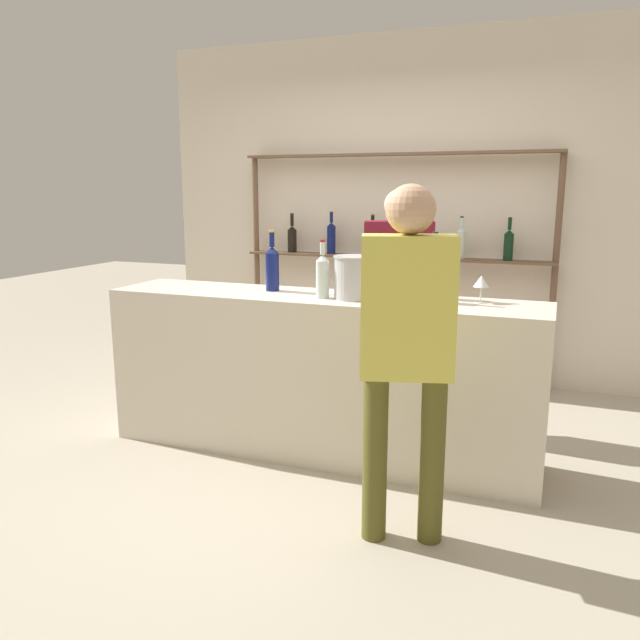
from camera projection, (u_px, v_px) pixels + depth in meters
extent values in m
plane|color=#B2A893|center=(320.00, 451.00, 3.81)|extent=(16.00, 16.00, 0.00)
cube|color=beige|center=(320.00, 375.00, 3.72)|extent=(2.58, 0.53, 0.96)
cube|color=beige|center=(400.00, 210.00, 5.23)|extent=(4.18, 0.12, 2.80)
cylinder|color=brown|center=(257.00, 262.00, 5.61)|extent=(0.05, 0.05, 1.85)
cylinder|color=brown|center=(555.00, 276.00, 4.72)|extent=(0.05, 0.05, 1.85)
cube|color=brown|center=(396.00, 154.00, 4.98)|extent=(2.57, 0.18, 0.02)
cube|color=brown|center=(393.00, 257.00, 5.15)|extent=(2.57, 0.18, 0.02)
cylinder|color=black|center=(292.00, 241.00, 5.44)|extent=(0.08, 0.08, 0.19)
cone|color=black|center=(292.00, 228.00, 5.42)|extent=(0.08, 0.08, 0.04)
cylinder|color=black|center=(292.00, 220.00, 5.41)|extent=(0.03, 0.03, 0.10)
cylinder|color=#232328|center=(292.00, 214.00, 5.40)|extent=(0.03, 0.03, 0.01)
cylinder|color=#0F1956|center=(331.00, 240.00, 5.31)|extent=(0.07, 0.07, 0.23)
cone|color=#0F1956|center=(331.00, 224.00, 5.29)|extent=(0.07, 0.07, 0.03)
cylinder|color=#0F1956|center=(331.00, 218.00, 5.27)|extent=(0.03, 0.03, 0.08)
cylinder|color=black|center=(331.00, 212.00, 5.26)|extent=(0.03, 0.03, 0.01)
cylinder|color=black|center=(372.00, 242.00, 5.19)|extent=(0.08, 0.08, 0.22)
cone|color=black|center=(373.00, 226.00, 5.16)|extent=(0.08, 0.08, 0.04)
cylinder|color=black|center=(373.00, 219.00, 5.15)|extent=(0.03, 0.03, 0.07)
cylinder|color=gold|center=(373.00, 214.00, 5.14)|extent=(0.03, 0.03, 0.01)
cylinder|color=silver|center=(415.00, 244.00, 5.06)|extent=(0.08, 0.08, 0.22)
cone|color=silver|center=(416.00, 228.00, 5.03)|extent=(0.08, 0.08, 0.03)
cylinder|color=silver|center=(416.00, 221.00, 5.02)|extent=(0.03, 0.03, 0.07)
cylinder|color=maroon|center=(416.00, 216.00, 5.01)|extent=(0.03, 0.03, 0.01)
cylinder|color=silver|center=(461.00, 245.00, 4.93)|extent=(0.07, 0.07, 0.21)
cone|color=silver|center=(461.00, 230.00, 4.91)|extent=(0.07, 0.07, 0.03)
cylinder|color=silver|center=(462.00, 223.00, 4.89)|extent=(0.03, 0.03, 0.08)
cylinder|color=#232328|center=(462.00, 217.00, 4.89)|extent=(0.03, 0.03, 0.01)
cylinder|color=black|center=(508.00, 247.00, 4.80)|extent=(0.07, 0.07, 0.20)
cone|color=black|center=(509.00, 232.00, 4.78)|extent=(0.07, 0.07, 0.03)
cylinder|color=black|center=(510.00, 224.00, 4.77)|extent=(0.03, 0.03, 0.08)
cylinder|color=black|center=(510.00, 218.00, 4.76)|extent=(0.03, 0.03, 0.01)
cylinder|color=brown|center=(434.00, 277.00, 3.51)|extent=(0.08, 0.08, 0.24)
cone|color=brown|center=(435.00, 253.00, 3.49)|extent=(0.08, 0.08, 0.04)
cylinder|color=brown|center=(435.00, 242.00, 3.47)|extent=(0.03, 0.03, 0.09)
cylinder|color=#232328|center=(436.00, 233.00, 3.46)|extent=(0.03, 0.03, 0.01)
cylinder|color=#0F1956|center=(272.00, 272.00, 3.78)|extent=(0.08, 0.08, 0.23)
cone|color=#0F1956|center=(272.00, 250.00, 3.75)|extent=(0.08, 0.08, 0.04)
cylinder|color=#0F1956|center=(272.00, 240.00, 3.74)|extent=(0.03, 0.03, 0.09)
cylinder|color=gold|center=(272.00, 231.00, 3.73)|extent=(0.03, 0.03, 0.01)
cylinder|color=silver|center=(422.00, 281.00, 3.41)|extent=(0.08, 0.08, 0.23)
cone|color=silver|center=(423.00, 257.00, 3.39)|extent=(0.08, 0.08, 0.04)
cylinder|color=silver|center=(424.00, 246.00, 3.37)|extent=(0.03, 0.03, 0.08)
cylinder|color=maroon|center=(424.00, 237.00, 3.37)|extent=(0.03, 0.03, 0.01)
cylinder|color=silver|center=(323.00, 279.00, 3.52)|extent=(0.08, 0.08, 0.21)
cone|color=silver|center=(323.00, 258.00, 3.50)|extent=(0.08, 0.08, 0.03)
cylinder|color=silver|center=(323.00, 248.00, 3.49)|extent=(0.03, 0.03, 0.07)
cylinder|color=maroon|center=(323.00, 241.00, 3.48)|extent=(0.03, 0.03, 0.01)
cylinder|color=silver|center=(480.00, 302.00, 3.39)|extent=(0.06, 0.06, 0.00)
cylinder|color=silver|center=(481.00, 294.00, 3.39)|extent=(0.01, 0.01, 0.08)
cone|color=silver|center=(481.00, 281.00, 3.37)|extent=(0.09, 0.09, 0.06)
cylinder|color=#B2B2B7|center=(354.00, 278.00, 3.49)|extent=(0.22, 0.22, 0.23)
cylinder|color=#B2B2B7|center=(354.00, 257.00, 3.47)|extent=(0.24, 0.24, 0.01)
cylinder|color=black|center=(375.00, 365.00, 4.29)|extent=(0.13, 0.13, 0.76)
cylinder|color=black|center=(417.00, 367.00, 4.25)|extent=(0.13, 0.13, 0.76)
cube|color=maroon|center=(398.00, 267.00, 4.13)|extent=(0.49, 0.30, 0.60)
sphere|color=#DBB293|center=(400.00, 205.00, 4.05)|extent=(0.21, 0.21, 0.21)
cylinder|color=brown|center=(432.00, 460.00, 2.77)|extent=(0.11, 0.11, 0.77)
cylinder|color=brown|center=(375.00, 458.00, 2.79)|extent=(0.11, 0.11, 0.77)
cube|color=#D1C64C|center=(408.00, 307.00, 2.64)|extent=(0.43, 0.28, 0.61)
sphere|color=tan|center=(411.00, 209.00, 2.56)|extent=(0.21, 0.21, 0.21)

